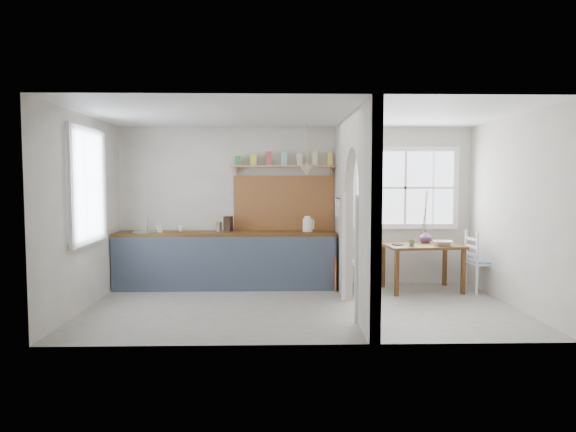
{
  "coord_description": "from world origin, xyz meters",
  "views": [
    {
      "loc": [
        -0.35,
        -6.87,
        1.72
      ],
      "look_at": [
        -0.17,
        0.3,
        1.22
      ],
      "focal_mm": 32.0,
      "sensor_mm": 36.0,
      "label": 1
    }
  ],
  "objects_px": {
    "chair_right": "(483,261)",
    "kettle": "(308,224)",
    "dining_table": "(422,268)",
    "chair_left": "(364,262)",
    "vase": "(425,236)"
  },
  "relations": [
    {
      "from": "dining_table",
      "to": "vase",
      "type": "relative_size",
      "value": 5.64
    },
    {
      "from": "chair_left",
      "to": "kettle",
      "type": "bearing_deg",
      "value": -114.04
    },
    {
      "from": "dining_table",
      "to": "kettle",
      "type": "distance_m",
      "value": 1.92
    },
    {
      "from": "dining_table",
      "to": "chair_right",
      "type": "distance_m",
      "value": 0.94
    },
    {
      "from": "chair_left",
      "to": "vase",
      "type": "relative_size",
      "value": 4.31
    },
    {
      "from": "chair_left",
      "to": "chair_right",
      "type": "height_order",
      "value": "chair_right"
    },
    {
      "from": "chair_right",
      "to": "kettle",
      "type": "relative_size",
      "value": 3.77
    },
    {
      "from": "dining_table",
      "to": "chair_left",
      "type": "xyz_separation_m",
      "value": [
        -0.9,
        0.06,
        0.08
      ]
    },
    {
      "from": "chair_left",
      "to": "kettle",
      "type": "relative_size",
      "value": 3.54
    },
    {
      "from": "dining_table",
      "to": "chair_right",
      "type": "xyz_separation_m",
      "value": [
        0.93,
        -0.09,
        0.11
      ]
    },
    {
      "from": "dining_table",
      "to": "vase",
      "type": "distance_m",
      "value": 0.52
    },
    {
      "from": "chair_left",
      "to": "vase",
      "type": "height_order",
      "value": "vase"
    },
    {
      "from": "dining_table",
      "to": "chair_left",
      "type": "relative_size",
      "value": 1.31
    },
    {
      "from": "chair_right",
      "to": "chair_left",
      "type": "bearing_deg",
      "value": 81.09
    },
    {
      "from": "dining_table",
      "to": "chair_left",
      "type": "bearing_deg",
      "value": 170.22
    }
  ]
}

